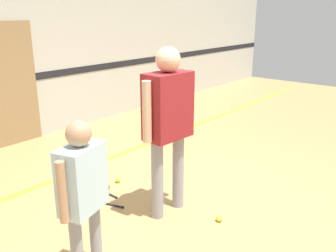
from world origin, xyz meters
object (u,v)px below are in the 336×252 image
Objects in this scene: person_student_left at (83,187)px; racket_spare_on_floor at (97,189)px; racket_second_spare at (97,201)px; tennis_ball_near_instructor at (219,219)px; person_instructor at (168,115)px; tennis_ball_by_spare_racket at (118,180)px.

racket_spare_on_floor is (1.08, 1.19, -0.82)m from person_student_left.
tennis_ball_near_instructor is at bearing 6.62° from racket_second_spare.
person_instructor is 1.19m from tennis_ball_near_instructor.
person_student_left is at bearing -59.03° from racket_second_spare.
person_instructor reaches higher than racket_second_spare.
tennis_ball_near_instructor is at bearing -88.43° from tennis_ball_by_spare_racket.
tennis_ball_near_instructor is at bearing -28.92° from person_student_left.
person_instructor is at bearing 107.62° from tennis_ball_near_instructor.
person_student_left is 1.52m from racket_second_spare.
person_instructor is 1.46m from racket_spare_on_floor.
racket_second_spare is at bearing 120.14° from person_instructor.
racket_second_spare is (0.87, 0.95, -0.82)m from person_student_left.
person_instructor is at bearing 10.40° from racket_spare_on_floor.
tennis_ball_near_instructor is (0.33, -1.52, 0.02)m from racket_spare_on_floor.
person_student_left is 1.66m from tennis_ball_near_instructor.
person_student_left is 20.29× the size of tennis_ball_by_spare_racket.
racket_spare_on_floor is 1.03× the size of racket_second_spare.
tennis_ball_near_instructor is 1.47m from tennis_ball_by_spare_racket.
racket_spare_on_floor is 8.13× the size of tennis_ball_near_instructor.
racket_second_spare is 1.39m from tennis_ball_near_instructor.
person_student_left is 1.80m from racket_spare_on_floor.
tennis_ball_by_spare_racket reaches higher than racket_spare_on_floor.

